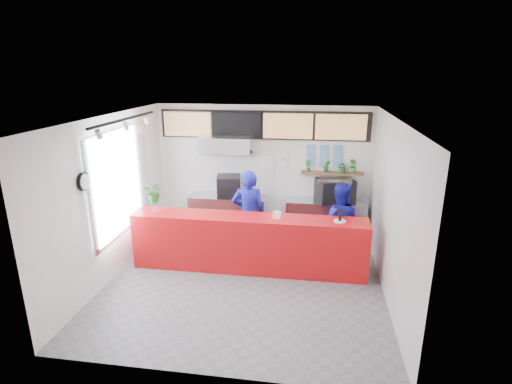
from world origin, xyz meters
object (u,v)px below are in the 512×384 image
Objects in this scene: staff_right at (338,224)px; pepper_mill at (340,215)px; staff_center at (249,214)px; service_counter at (249,243)px; espresso_machine at (335,190)px; panini_oven at (229,186)px.

staff_right is 7.05× the size of pepper_mill.
staff_center is at bearing 162.40° from pepper_mill.
service_counter is 5.68× the size of espresso_machine.
pepper_mill is (1.79, -0.57, 0.30)m from staff_center.
panini_oven is at bearing 143.87° from pepper_mill.
espresso_machine is at bearing -10.83° from panini_oven.
staff_center is 7.78× the size of pepper_mill.
espresso_machine is 1.80m from pepper_mill.
espresso_machine is at bearing -84.87° from staff_right.
staff_center is at bearing 99.44° from service_counter.
staff_center is 1.10× the size of staff_right.
panini_oven reaches higher than pepper_mill.
panini_oven is 2.80m from staff_right.
service_counter is 2.42× the size of staff_center.
panini_oven is at bearing 159.73° from espresso_machine.
espresso_machine reaches higher than panini_oven.
panini_oven is 1.42m from staff_center.
espresso_machine is 2.17m from staff_center.
espresso_machine is 0.47× the size of staff_right.
pepper_mill is at bearing 157.06° from staff_center.
service_counter is 2.53m from espresso_machine.
pepper_mill is at bearing 91.68° from staff_right.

